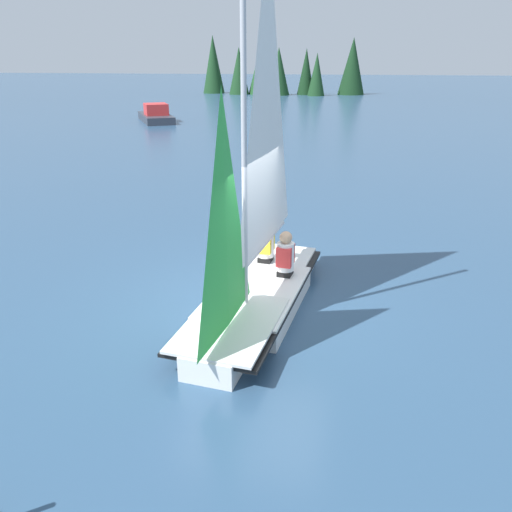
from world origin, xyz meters
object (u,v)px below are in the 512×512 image
at_px(sailor_helm, 285,261).
at_px(motorboat_distant, 156,115).
at_px(sailboat_main, 257,258).
at_px(sailor_crew, 266,247).

bearing_deg(sailor_helm, motorboat_distant, -147.41).
height_order(sailboat_main, sailor_crew, sailboat_main).
relative_size(sailor_helm, motorboat_distant, 0.23).
distance_m(sailboat_main, sailor_helm, 0.82).
distance_m(sailboat_main, sailor_crew, 1.27).
bearing_deg(sailboat_main, motorboat_distant, -148.74).
relative_size(sailboat_main, sailor_helm, 5.03).
relative_size(sailor_helm, sailor_crew, 1.00).
relative_size(sailboat_main, motorboat_distant, 1.14).
xyz_separation_m(sailboat_main, sailor_crew, (-0.06, 1.24, -0.28)).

